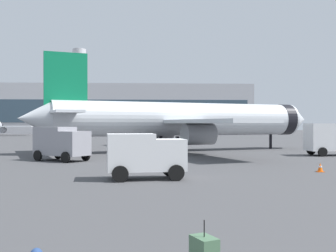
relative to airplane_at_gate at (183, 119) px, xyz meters
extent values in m
cylinder|color=silver|center=(0.22, 0.08, 0.04)|extent=(29.51, 13.74, 3.80)
cone|color=silver|center=(15.46, 5.57, 0.04)|extent=(3.48, 4.21, 3.61)
cone|color=silver|center=(-15.40, -5.54, 0.04)|extent=(4.17, 4.30, 3.42)
cylinder|color=black|center=(13.39, 4.82, 0.04)|extent=(2.63, 4.12, 3.88)
cube|color=silver|center=(-3.43, 7.27, -0.26)|extent=(9.93, 16.68, 0.36)
cube|color=silver|center=(1.99, -7.79, -0.26)|extent=(9.93, 16.68, 0.36)
cylinder|color=gray|center=(-2.58, 4.92, -1.56)|extent=(3.76, 3.15, 2.20)
cylinder|color=gray|center=(1.14, -5.43, -1.56)|extent=(3.76, 3.15, 2.20)
cube|color=#0C7247|center=(-12.48, -4.49, 3.64)|extent=(4.26, 1.83, 6.40)
cube|color=silver|center=(-14.04, -1.65, 0.64)|extent=(4.48, 6.53, 0.24)
cube|color=silver|center=(-11.87, -7.67, 0.64)|extent=(4.48, 6.53, 0.24)
cylinder|color=black|center=(11.51, 4.14, -2.76)|extent=(0.36, 0.36, 1.80)
cylinder|color=black|center=(-2.47, 1.66, -2.76)|extent=(0.44, 0.44, 1.80)
cylinder|color=black|center=(-0.85, -2.86, -2.76)|extent=(0.44, 0.44, 1.80)
cube|color=silver|center=(-40.50, 63.90, -1.22)|extent=(11.73, 4.54, 0.26)
cylinder|color=gray|center=(-42.28, 63.72, -2.15)|extent=(1.79, 2.43, 1.57)
cube|color=gray|center=(-10.15, -12.69, -2.14)|extent=(2.65, 2.77, 2.04)
cube|color=#1E232D|center=(-9.57, -13.11, -1.66)|extent=(1.22, 1.65, 0.84)
cube|color=gray|center=(-12.09, -11.29, -1.96)|extent=(3.82, 3.61, 2.40)
cylinder|color=black|center=(-9.38, -11.82, -3.21)|extent=(0.86, 0.70, 0.90)
cylinder|color=black|center=(-10.72, -13.69, -3.21)|extent=(0.86, 0.70, 0.90)
cylinder|color=black|center=(-12.10, -9.86, -3.21)|extent=(0.86, 0.70, 0.90)
cylinder|color=black|center=(-13.45, -11.73, -3.21)|extent=(0.86, 0.70, 0.90)
cube|color=white|center=(13.93, -7.24, -1.81)|extent=(4.42, 2.59, 2.70)
cylinder|color=black|center=(12.62, -6.04, -3.21)|extent=(0.91, 0.26, 0.90)
cylinder|color=black|center=(12.73, -8.54, -3.21)|extent=(0.91, 0.26, 0.90)
cube|color=white|center=(-2.87, -23.66, -2.27)|extent=(1.99, 2.20, 1.78)
cube|color=#1E232D|center=(-2.13, -23.57, -1.85)|extent=(0.30, 1.80, 0.74)
cube|color=white|center=(-5.06, -23.93, -2.11)|extent=(2.86, 2.31, 2.10)
cylinder|color=black|center=(-2.78, -22.59, -3.21)|extent=(0.92, 0.33, 0.90)
cylinder|color=black|center=(-2.53, -24.68, -3.21)|extent=(0.92, 0.33, 0.90)
cylinder|color=black|center=(-5.84, -22.97, -3.21)|extent=(0.92, 0.33, 0.90)
cylinder|color=black|center=(-5.58, -25.05, -3.21)|extent=(0.92, 0.33, 0.90)
cube|color=#F2590C|center=(-5.90, 6.56, -3.64)|extent=(0.44, 0.44, 0.04)
cone|color=#F2590C|center=(-5.90, 6.56, -3.24)|extent=(0.36, 0.36, 0.76)
cylinder|color=white|center=(-5.90, 6.56, -3.20)|extent=(0.23, 0.23, 0.10)
cube|color=#F2590C|center=(7.21, -20.89, -3.64)|extent=(0.44, 0.44, 0.04)
cone|color=#F2590C|center=(7.21, -20.89, -3.33)|extent=(0.36, 0.36, 0.57)
cylinder|color=white|center=(7.21, -20.89, -3.30)|extent=(0.23, 0.23, 0.10)
cylinder|color=black|center=(-2.91, -38.60, -2.74)|extent=(0.02, 0.02, 0.36)
cube|color=#B2B2B7|center=(-13.94, 90.34, 4.29)|extent=(87.65, 16.63, 15.88)
cube|color=#334756|center=(-13.94, 81.98, 3.49)|extent=(83.27, 0.10, 7.15)
cylinder|color=#B2B2B7|center=(-26.57, 90.34, 18.23)|extent=(4.40, 4.40, 12.00)
camera|label=1|loc=(-4.13, -47.35, -0.50)|focal=44.13mm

